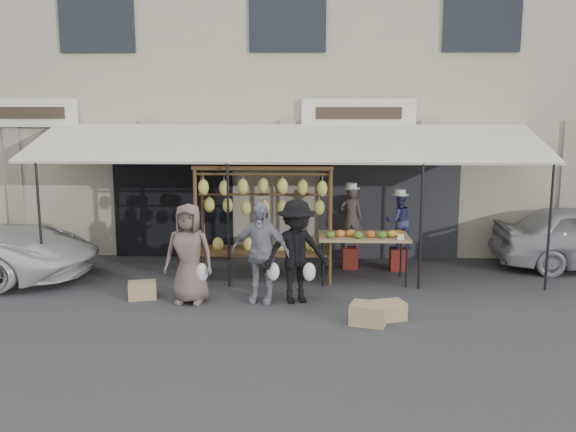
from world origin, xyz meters
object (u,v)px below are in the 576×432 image
at_px(banana_rack, 264,200).
at_px(customer_right, 296,252).
at_px(produce_table, 364,237).
at_px(customer_left, 189,254).
at_px(crate_far, 142,290).
at_px(customer_mid, 260,252).
at_px(crate_near_b, 389,310).
at_px(vendor_right, 399,221).
at_px(vendor_left, 351,217).
at_px(crate_near_a, 368,314).

bearing_deg(banana_rack, customer_right, -65.26).
distance_m(produce_table, customer_left, 3.36).
xyz_separation_m(customer_right, crate_far, (-2.70, 0.12, -0.74)).
bearing_deg(customer_mid, crate_near_b, -9.88).
xyz_separation_m(vendor_right, crate_near_b, (-0.54, -3.00, -0.88)).
bearing_deg(produce_table, crate_near_b, -83.46).
distance_m(banana_rack, vendor_left, 1.99).
relative_size(customer_left, customer_mid, 0.99).
bearing_deg(customer_right, vendor_right, 30.71).
bearing_deg(vendor_left, produce_table, 100.44).
bearing_deg(produce_table, banana_rack, 175.81).
relative_size(banana_rack, customer_left, 1.51).
bearing_deg(customer_left, crate_far, 173.33).
height_order(crate_near_a, crate_near_b, crate_near_a).
bearing_deg(customer_left, banana_rack, 58.29).
bearing_deg(customer_mid, produce_table, 45.74).
relative_size(banana_rack, customer_right, 1.46).
bearing_deg(crate_near_b, vendor_right, 79.82).
bearing_deg(crate_far, customer_left, -13.10).
height_order(banana_rack, customer_right, banana_rack).
distance_m(customer_mid, crate_near_b, 2.37).
xyz_separation_m(customer_right, crate_near_b, (1.49, -0.82, -0.74)).
height_order(banana_rack, crate_near_a, banana_rack).
height_order(vendor_left, crate_near_b, vendor_left).
bearing_deg(crate_near_b, crate_near_a, -145.81).
relative_size(vendor_right, customer_mid, 0.65).
xyz_separation_m(banana_rack, vendor_left, (1.71, 0.89, -0.50)).
height_order(banana_rack, customer_mid, banana_rack).
xyz_separation_m(produce_table, crate_near_b, (0.24, -2.09, -0.73)).
bearing_deg(crate_far, produce_table, 16.23).
bearing_deg(produce_table, customer_right, -134.53).
bearing_deg(produce_table, crate_far, -163.77).
xyz_separation_m(banana_rack, customer_right, (0.65, -1.41, -0.67)).
height_order(customer_left, crate_near_b, customer_left).
relative_size(vendor_right, crate_far, 2.37).
bearing_deg(banana_rack, crate_near_b, -46.24).
xyz_separation_m(customer_left, crate_near_b, (3.31, -0.74, -0.72)).
distance_m(banana_rack, customer_right, 1.69).
relative_size(customer_right, crate_far, 3.72).
xyz_separation_m(vendor_left, customer_left, (-2.88, -2.38, -0.20)).
distance_m(vendor_left, crate_near_a, 3.47).
relative_size(customer_mid, crate_near_b, 3.64).
xyz_separation_m(customer_left, crate_near_a, (2.97, -0.97, -0.70)).
relative_size(customer_mid, customer_right, 0.98).
height_order(banana_rack, crate_near_b, banana_rack).
height_order(produce_table, customer_left, customer_left).
bearing_deg(crate_far, vendor_left, 30.08).
xyz_separation_m(vendor_left, customer_mid, (-1.68, -2.29, -0.19)).
relative_size(produce_table, vendor_left, 1.35).
relative_size(vendor_right, customer_left, 0.66).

